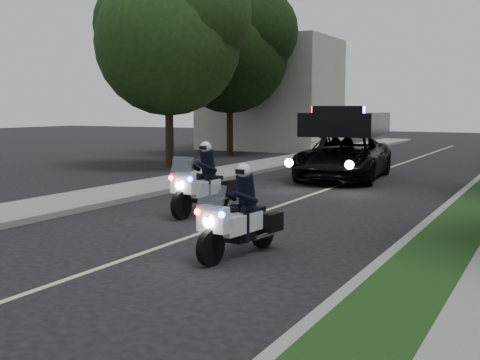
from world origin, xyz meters
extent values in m
plane|color=black|center=(0.00, 0.00, 0.00)|extent=(120.00, 120.00, 0.00)
cube|color=gray|center=(4.10, 10.00, 0.07)|extent=(0.20, 60.00, 0.15)
cube|color=gray|center=(-4.10, 10.00, 0.07)|extent=(0.20, 60.00, 0.15)
cube|color=gray|center=(-5.20, 10.00, 0.08)|extent=(2.00, 60.00, 0.16)
cube|color=#A8A396|center=(-10.00, 26.00, 3.50)|extent=(8.00, 6.00, 7.00)
cube|color=#BFB78C|center=(0.00, 10.00, 0.00)|extent=(0.12, 50.00, 0.01)
imported|color=black|center=(-0.43, 12.10, 0.00)|extent=(3.40, 6.23, 2.90)
imported|color=black|center=(-2.75, 16.26, 0.00)|extent=(0.77, 1.95, 1.00)
imported|color=black|center=(-2.75, 16.26, 0.00)|extent=(0.67, 0.45, 1.86)
camera|label=1|loc=(6.54, -9.05, 2.61)|focal=44.49mm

